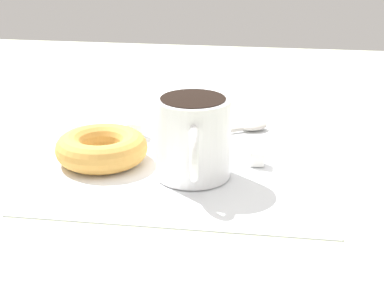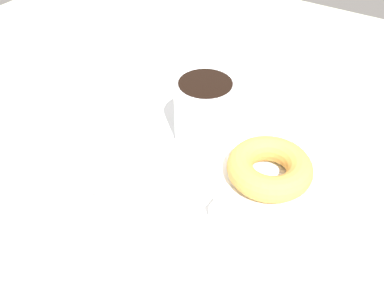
# 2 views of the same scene
# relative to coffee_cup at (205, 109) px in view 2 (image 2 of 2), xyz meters

# --- Properties ---
(ground_plane) EXTENTS (1.20, 1.20, 0.02)m
(ground_plane) POSITION_rel_coffee_cup_xyz_m (-0.02, -0.07, -0.06)
(ground_plane) COLOR beige
(napkin) EXTENTS (0.33, 0.33, 0.00)m
(napkin) POSITION_rel_coffee_cup_xyz_m (0.01, -0.04, -0.05)
(napkin) COLOR white
(napkin) RESTS_ON ground_plane
(coffee_cup) EXTENTS (0.08, 0.12, 0.09)m
(coffee_cup) POSITION_rel_coffee_cup_xyz_m (0.00, 0.00, 0.00)
(coffee_cup) COLOR white
(coffee_cup) RESTS_ON napkin
(donut) EXTENTS (0.11, 0.11, 0.03)m
(donut) POSITION_rel_coffee_cup_xyz_m (0.11, -0.03, -0.03)
(donut) COLOR gold
(donut) RESTS_ON napkin
(spoon) EXTENTS (0.11, 0.07, 0.01)m
(spoon) POSITION_rel_coffee_cup_xyz_m (-0.05, -0.15, -0.04)
(spoon) COLOR #B7B2A8
(spoon) RESTS_ON napkin
(sugar_cube) EXTENTS (0.02, 0.02, 0.02)m
(sugar_cube) POSITION_rel_coffee_cup_xyz_m (0.09, -0.11, -0.04)
(sugar_cube) COLOR white
(sugar_cube) RESTS_ON napkin
(sugar_cube_extra) EXTENTS (0.02, 0.02, 0.02)m
(sugar_cube_extra) POSITION_rel_coffee_cup_xyz_m (-0.07, -0.04, -0.04)
(sugar_cube_extra) COLOR white
(sugar_cube_extra) RESTS_ON napkin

